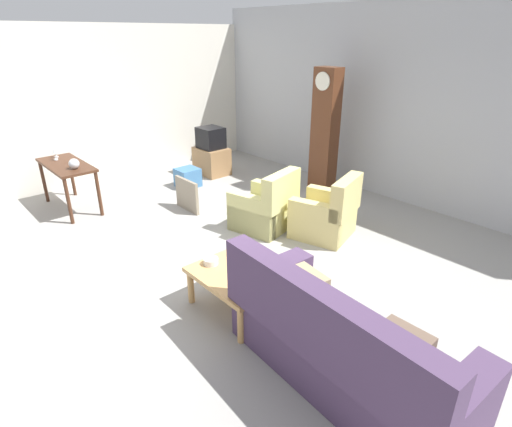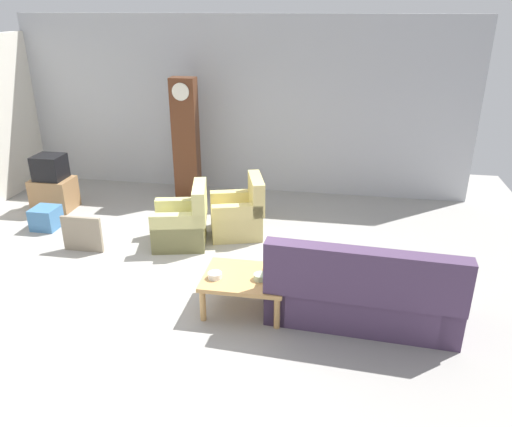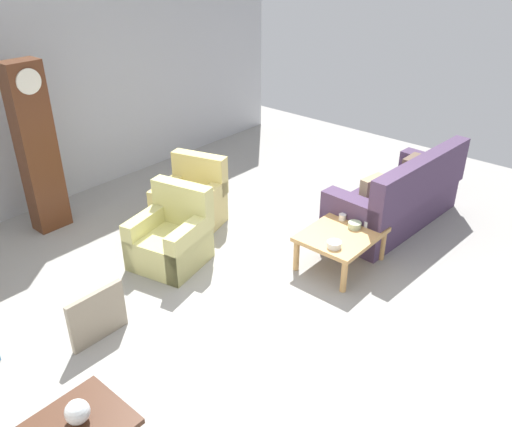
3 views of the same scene
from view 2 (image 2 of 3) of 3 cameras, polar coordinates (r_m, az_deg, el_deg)
ground_plane at (r=6.63m, az=-7.91°, el=-7.43°), size 10.40×10.40×0.00m
garage_door_wall at (r=9.38m, az=-1.79°, el=12.32°), size 8.40×0.16×3.20m
couch_floral at (r=5.72m, az=12.12°, el=-9.02°), size 2.15×1.00×1.04m
armchair_olive_near at (r=7.45m, az=-8.46°, el=-1.26°), size 0.94×0.92×0.92m
armchair_olive_far at (r=7.69m, az=-1.97°, el=-0.22°), size 0.97×0.95×0.92m
coffee_table_wood at (r=5.80m, az=-1.30°, el=-7.72°), size 0.96×0.76×0.44m
grandfather_clock at (r=9.03m, az=-8.09°, el=8.44°), size 0.44×0.30×2.19m
tv_stand_cabinet at (r=9.36m, az=-22.28°, el=2.13°), size 0.68×0.52×0.55m
tv_crt at (r=9.21m, az=-22.73°, el=4.95°), size 0.48×0.44×0.42m
framed_picture_leaning at (r=7.59m, az=-19.44°, el=-2.27°), size 0.60×0.05×0.53m
storage_box_blue at (r=8.61m, az=-23.09°, el=-0.47°), size 0.39×0.40×0.35m
cup_white_porcelain at (r=5.85m, az=1.55°, el=-6.32°), size 0.09×0.09×0.07m
cup_blue_rimmed at (r=5.58m, az=1.61°, el=-7.91°), size 0.08×0.08×0.07m
bowl_white_stacked at (r=5.72m, az=-4.78°, el=-7.13°), size 0.16×0.16×0.07m
bowl_shallow_green at (r=5.68m, az=0.51°, el=-7.31°), size 0.16×0.16×0.07m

